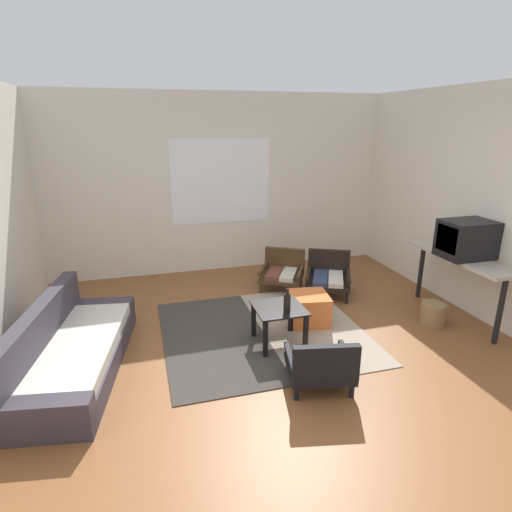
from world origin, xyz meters
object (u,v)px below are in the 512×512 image
object	(u,v)px
couch	(71,351)
ottoman_orange	(308,309)
armchair_by_window	(283,270)
armchair_striped_foreground	(321,365)
armchair_corner	(328,275)
clay_vase	(446,239)
wicker_basket	(433,314)
console_shelf	(460,263)
glass_bottle	(287,302)
crt_television	(467,239)
coffee_table	(279,315)

from	to	relation	value
couch	ottoman_orange	xyz separation A→B (m)	(2.55, 0.32, -0.03)
armchair_by_window	ottoman_orange	world-z (taller)	armchair_by_window
couch	armchair_striped_foreground	xyz separation A→B (m)	(2.16, -0.89, 0.02)
armchair_corner	clay_vase	world-z (taller)	clay_vase
couch	ottoman_orange	bearing A→B (deg)	7.24
ottoman_orange	wicker_basket	world-z (taller)	ottoman_orange
console_shelf	wicker_basket	size ratio (longest dim) A/B	5.04
console_shelf	glass_bottle	world-z (taller)	console_shelf
armchair_by_window	crt_television	xyz separation A→B (m)	(1.65, -1.55, 0.75)
ottoman_orange	clay_vase	size ratio (longest dim) A/B	1.26
couch	crt_television	distance (m)	4.36
console_shelf	armchair_corner	bearing A→B (deg)	134.28
coffee_table	crt_television	size ratio (longest dim) A/B	0.94
armchair_striped_foreground	crt_television	bearing A→B (deg)	21.06
glass_bottle	couch	bearing A→B (deg)	175.86
ottoman_orange	glass_bottle	xyz separation A→B (m)	(-0.44, -0.48, 0.35)
armchair_striped_foreground	wicker_basket	size ratio (longest dim) A/B	2.34
armchair_corner	wicker_basket	bearing A→B (deg)	-58.25
coffee_table	clay_vase	world-z (taller)	clay_vase
armchair_by_window	glass_bottle	size ratio (longest dim) A/B	3.18
coffee_table	armchair_striped_foreground	distance (m)	0.85
coffee_table	clay_vase	distance (m)	2.33
clay_vase	armchair_corner	bearing A→B (deg)	141.87
armchair_striped_foreground	console_shelf	distance (m)	2.34
clay_vase	wicker_basket	xyz separation A→B (m)	(-0.35, -0.36, -0.78)
coffee_table	glass_bottle	bearing A→B (deg)	-63.31
coffee_table	ottoman_orange	bearing A→B (deg)	37.22
armchair_striped_foreground	clay_vase	world-z (taller)	clay_vase
crt_television	wicker_basket	world-z (taller)	crt_television
coffee_table	armchair_corner	xyz separation A→B (m)	(1.12, 1.17, -0.07)
couch	crt_television	world-z (taller)	crt_television
glass_bottle	armchair_striped_foreground	bearing A→B (deg)	-85.56
armchair_striped_foreground	glass_bottle	xyz separation A→B (m)	(-0.06, 0.74, 0.30)
glass_bottle	wicker_basket	xyz separation A→B (m)	(1.83, 0.04, -0.39)
coffee_table	wicker_basket	bearing A→B (deg)	-1.87
couch	armchair_corner	bearing A→B (deg)	19.41
clay_vase	wicker_basket	bearing A→B (deg)	-134.56
console_shelf	crt_television	distance (m)	0.31
console_shelf	crt_television	xyz separation A→B (m)	(-0.00, -0.05, 0.31)
clay_vase	glass_bottle	bearing A→B (deg)	-169.72
coffee_table	armchair_by_window	size ratio (longest dim) A/B	0.67
armchair_striped_foreground	console_shelf	world-z (taller)	console_shelf
armchair_corner	console_shelf	bearing A→B (deg)	-45.72
console_shelf	crt_television	world-z (taller)	crt_television
armchair_striped_foreground	clay_vase	size ratio (longest dim) A/B	1.85
armchair_striped_foreground	ottoman_orange	distance (m)	1.27
armchair_corner	wicker_basket	xyz separation A→B (m)	(0.76, -1.23, -0.13)
ottoman_orange	couch	bearing A→B (deg)	-172.76
armchair_by_window	ottoman_orange	xyz separation A→B (m)	(-0.08, -1.15, -0.07)
couch	crt_television	xyz separation A→B (m)	(4.28, -0.07, 0.79)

